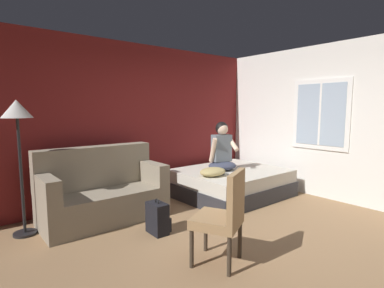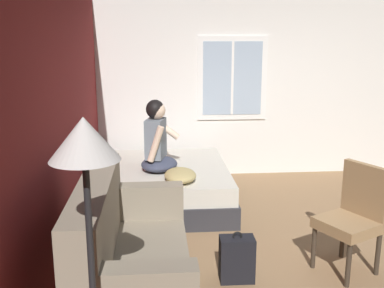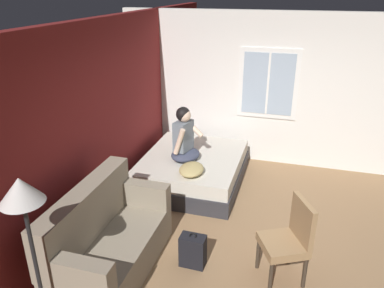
% 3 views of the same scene
% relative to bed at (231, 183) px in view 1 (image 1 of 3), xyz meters
% --- Properties ---
extents(ground_plane, '(40.00, 40.00, 0.00)m').
position_rel_bed_xyz_m(ground_plane, '(-1.35, -1.44, -0.24)').
color(ground_plane, '#93704C').
extents(wall_back_accent, '(10.04, 0.16, 2.70)m').
position_rel_bed_xyz_m(wall_back_accent, '(-1.35, 1.05, 1.11)').
color(wall_back_accent, maroon).
rests_on(wall_back_accent, ground).
extents(wall_side_with_window, '(0.19, 6.21, 2.70)m').
position_rel_bed_xyz_m(wall_side_with_window, '(1.25, -1.43, 1.12)').
color(wall_side_with_window, silver).
rests_on(wall_side_with_window, ground).
extents(bed, '(1.89, 1.60, 0.48)m').
position_rel_bed_xyz_m(bed, '(0.00, 0.00, 0.00)').
color(bed, '#2D2D33').
rests_on(bed, ground).
extents(couch, '(1.70, 0.82, 1.04)m').
position_rel_bed_xyz_m(couch, '(-2.30, 0.35, 0.16)').
color(couch, gray).
rests_on(couch, ground).
extents(side_chair, '(0.62, 0.62, 0.98)m').
position_rel_bed_xyz_m(side_chair, '(-1.85, -1.64, 0.30)').
color(side_chair, '#382D23').
rests_on(side_chair, ground).
extents(person_seated, '(0.61, 0.55, 0.88)m').
position_rel_bed_xyz_m(person_seated, '(-0.14, 0.10, 0.60)').
color(person_seated, '#383D51').
rests_on(person_seated, bed).
extents(backpack, '(0.24, 0.30, 0.46)m').
position_rel_bed_xyz_m(backpack, '(-1.95, -0.57, -0.04)').
color(backpack, black).
rests_on(backpack, ground).
extents(throw_pillow, '(0.49, 0.38, 0.14)m').
position_rel_bed_xyz_m(throw_pillow, '(-0.60, -0.16, 0.31)').
color(throw_pillow, tan).
rests_on(throw_pillow, bed).
extents(cell_phone, '(0.08, 0.15, 0.01)m').
position_rel_bed_xyz_m(cell_phone, '(-0.41, -0.14, 0.25)').
color(cell_phone, black).
rests_on(cell_phone, bed).
extents(floor_lamp, '(0.36, 0.36, 1.70)m').
position_rel_bed_xyz_m(floor_lamp, '(-3.29, 0.46, 1.19)').
color(floor_lamp, black).
rests_on(floor_lamp, ground).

